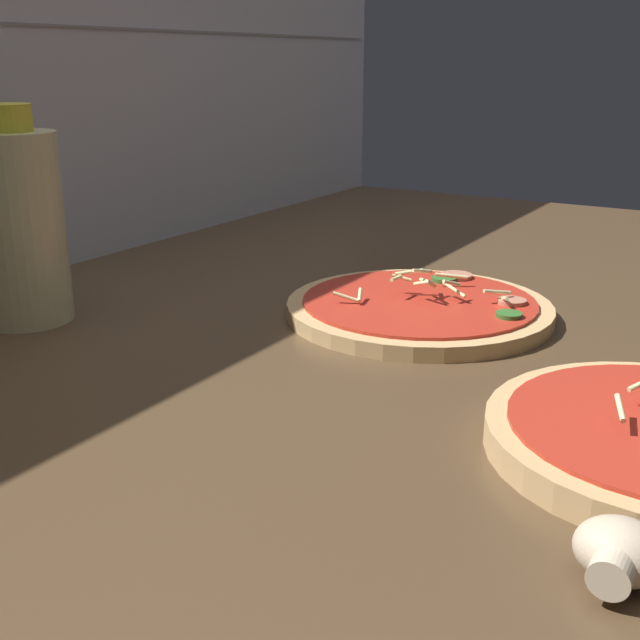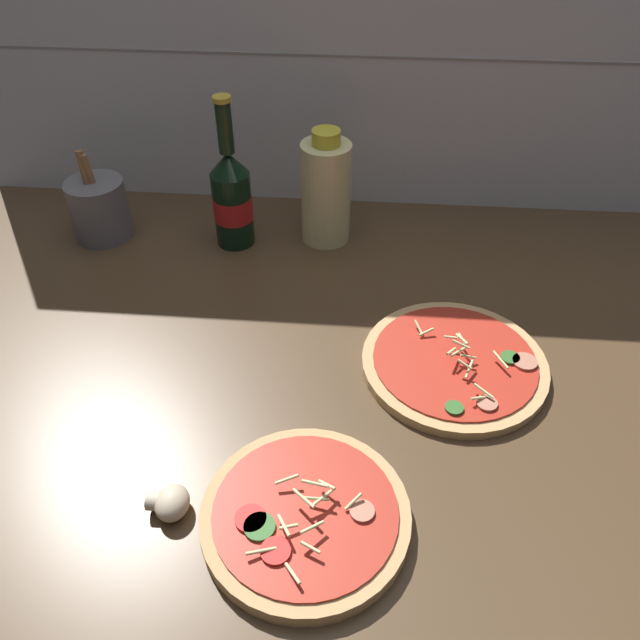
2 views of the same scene
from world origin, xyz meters
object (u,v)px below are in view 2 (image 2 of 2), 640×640
(pizza_near, at_px, (305,516))
(pizza_far, at_px, (455,365))
(beer_bottle, at_px, (232,197))
(utensil_crock, at_px, (99,209))
(oil_bottle, at_px, (326,191))
(mushroom_left, at_px, (170,503))

(pizza_near, bearing_deg, pizza_far, 54.18)
(beer_bottle, bearing_deg, utensil_crock, 179.79)
(pizza_far, height_order, utensil_crock, utensil_crock)
(beer_bottle, height_order, utensil_crock, beer_bottle)
(oil_bottle, xyz_separation_m, utensil_crock, (-0.40, -0.03, -0.04))
(beer_bottle, relative_size, mushroom_left, 5.52)
(pizza_far, relative_size, oil_bottle, 1.28)
(utensil_crock, bearing_deg, pizza_near, -52.60)
(pizza_near, distance_m, utensil_crock, 0.69)
(oil_bottle, height_order, mushroom_left, oil_bottle)
(pizza_near, height_order, beer_bottle, beer_bottle)
(beer_bottle, xyz_separation_m, utensil_crock, (-0.24, 0.00, -0.04))
(mushroom_left, relative_size, utensil_crock, 0.29)
(pizza_far, relative_size, mushroom_left, 5.42)
(pizza_near, bearing_deg, oil_bottle, 92.12)
(mushroom_left, bearing_deg, utensil_crock, 116.13)
(pizza_near, distance_m, oil_bottle, 0.58)
(beer_bottle, bearing_deg, pizza_near, -71.85)
(oil_bottle, height_order, utensil_crock, oil_bottle)
(oil_bottle, xyz_separation_m, mushroom_left, (-0.13, -0.57, -0.08))
(beer_bottle, height_order, mushroom_left, beer_bottle)
(pizza_near, relative_size, beer_bottle, 0.88)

